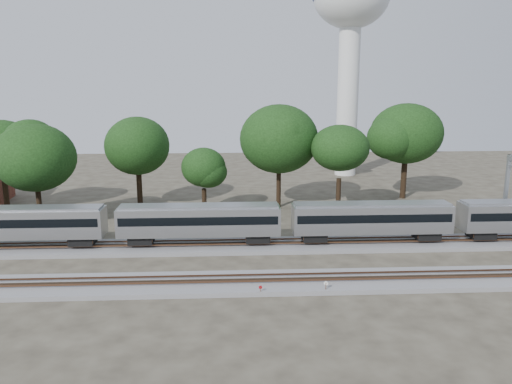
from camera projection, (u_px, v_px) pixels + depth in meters
The scene contains 15 objects.
ground at pixel (210, 269), 46.34m from camera, with size 160.00×160.00×0.00m, color #383328.
track_far at pixel (213, 246), 52.15m from camera, with size 160.00×5.00×0.73m.
track_near at pixel (209, 284), 42.39m from camera, with size 160.00×5.00×0.73m.
train at pixel (201, 220), 51.47m from camera, with size 86.74×2.99×4.40m.
switch_stand_red at pixel (260, 289), 40.24m from camera, with size 0.29×0.07×0.92m.
switch_stand_white at pixel (326, 286), 40.70m from camera, with size 0.34×0.12×1.09m.
switch_lever at pixel (283, 291), 40.93m from camera, with size 0.50×0.30×0.30m, color #512D19.
water_tower at pixel (351, 19), 88.83m from camera, with size 13.69×13.69×37.89m.
tree_1 at pixel (1, 146), 64.57m from camera, with size 9.08×9.08×12.80m.
tree_2 at pixel (35, 158), 57.48m from camera, with size 8.65×8.65×12.20m.
tree_3 at pixel (137, 146), 67.70m from camera, with size 8.75×8.75×12.33m.
tree_4 at pixel (204, 167), 65.05m from camera, with size 6.29×6.29×8.87m.
tree_5 at pixel (279, 139), 67.78m from camera, with size 9.66×9.66×13.62m.
tree_6 at pixel (340, 148), 64.59m from camera, with size 8.85×8.85×12.47m.
tree_7 at pixel (406, 134), 73.10m from camera, with size 9.86×9.86×13.90m.
Camera 1 is at (1.98, -43.92, 16.83)m, focal length 35.00 mm.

